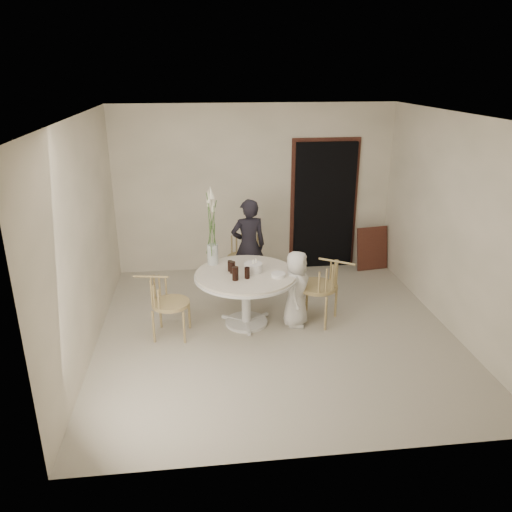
{
  "coord_description": "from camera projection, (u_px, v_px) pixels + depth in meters",
  "views": [
    {
      "loc": [
        -0.92,
        -5.63,
        3.19
      ],
      "look_at": [
        -0.21,
        0.3,
        0.94
      ],
      "focal_mm": 35.0,
      "sensor_mm": 36.0,
      "label": 1
    }
  ],
  "objects": [
    {
      "name": "cola_tumbler_c",
      "position": [
        233.0,
        267.0,
        6.37
      ],
      "size": [
        0.09,
        0.09,
        0.15
      ],
      "primitive_type": "cylinder",
      "rotation": [
        0.0,
        0.0,
        0.33
      ],
      "color": "black",
      "rests_on": "table"
    },
    {
      "name": "chair_left",
      "position": [
        161.0,
        297.0,
        6.19
      ],
      "size": [
        0.53,
        0.5,
        0.82
      ],
      "rotation": [
        0.0,
        0.0,
        1.41
      ],
      "color": "tan",
      "rests_on": "ground"
    },
    {
      "name": "table",
      "position": [
        246.0,
        281.0,
        6.44
      ],
      "size": [
        1.33,
        1.33,
        0.73
      ],
      "color": "silver",
      "rests_on": "ground"
    },
    {
      "name": "cola_tumbler_a",
      "position": [
        235.0,
        274.0,
        6.15
      ],
      "size": [
        0.08,
        0.08,
        0.17
      ],
      "primitive_type": "cylinder",
      "rotation": [
        0.0,
        0.0,
        -0.03
      ],
      "color": "black",
      "rests_on": "table"
    },
    {
      "name": "plate_stack",
      "position": [
        278.0,
        275.0,
        6.27
      ],
      "size": [
        0.19,
        0.19,
        0.05
      ],
      "primitive_type": "cylinder",
      "rotation": [
        0.0,
        0.0,
        -0.04
      ],
      "color": "white",
      "rests_on": "table"
    },
    {
      "name": "cola_tumbler_d",
      "position": [
        230.0,
        266.0,
        6.43
      ],
      "size": [
        0.09,
        0.09,
        0.14
      ],
      "primitive_type": "cylinder",
      "rotation": [
        0.0,
        0.0,
        0.4
      ],
      "color": "black",
      "rests_on": "table"
    },
    {
      "name": "room_shell",
      "position": [
        277.0,
        210.0,
        5.89
      ],
      "size": [
        4.5,
        4.5,
        4.5
      ],
      "color": "white",
      "rests_on": "ground"
    },
    {
      "name": "doorway",
      "position": [
        324.0,
        206.0,
        8.25
      ],
      "size": [
        1.0,
        0.1,
        2.1
      ],
      "primitive_type": "cube",
      "color": "black",
      "rests_on": "ground"
    },
    {
      "name": "birthday_cake",
      "position": [
        253.0,
        267.0,
        6.42
      ],
      "size": [
        0.24,
        0.24,
        0.16
      ],
      "rotation": [
        0.0,
        0.0,
        -0.15
      ],
      "color": "silver",
      "rests_on": "table"
    },
    {
      "name": "picture_frame",
      "position": [
        372.0,
        248.0,
        8.36
      ],
      "size": [
        0.56,
        0.24,
        0.72
      ],
      "primitive_type": "cube",
      "rotation": [
        -0.17,
        0.0,
        0.15
      ],
      "color": "#562E1D",
      "rests_on": "ground"
    },
    {
      "name": "ground",
      "position": [
        275.0,
        331.0,
        6.46
      ],
      "size": [
        4.5,
        4.5,
        0.0
      ],
      "primitive_type": "plane",
      "color": "#BAB59F",
      "rests_on": "ground"
    },
    {
      "name": "boy",
      "position": [
        296.0,
        289.0,
        6.46
      ],
      "size": [
        0.48,
        0.58,
        1.03
      ],
      "primitive_type": "imported",
      "rotation": [
        0.0,
        0.0,
        1.21
      ],
      "color": "silver",
      "rests_on": "ground"
    },
    {
      "name": "chair_far",
      "position": [
        246.0,
        250.0,
        7.66
      ],
      "size": [
        0.62,
        0.64,
        0.9
      ],
      "rotation": [
        0.0,
        0.0,
        -0.38
      ],
      "color": "tan",
      "rests_on": "ground"
    },
    {
      "name": "cola_tumbler_b",
      "position": [
        247.0,
        273.0,
        6.21
      ],
      "size": [
        0.09,
        0.09,
        0.14
      ],
      "primitive_type": "cylinder",
      "rotation": [
        0.0,
        0.0,
        -0.35
      ],
      "color": "black",
      "rests_on": "table"
    },
    {
      "name": "flower_vase",
      "position": [
        212.0,
        234.0,
        6.55
      ],
      "size": [
        0.15,
        0.15,
        1.08
      ],
      "rotation": [
        0.0,
        0.0,
        -0.17
      ],
      "color": "silver",
      "rests_on": "table"
    },
    {
      "name": "chair_right",
      "position": [
        326.0,
        281.0,
        6.49
      ],
      "size": [
        0.69,
        0.68,
        0.91
      ],
      "rotation": [
        0.0,
        0.0,
        -2.15
      ],
      "color": "tan",
      "rests_on": "ground"
    },
    {
      "name": "door_trim",
      "position": [
        324.0,
        202.0,
        8.27
      ],
      "size": [
        1.12,
        0.03,
        2.22
      ],
      "primitive_type": "cube",
      "color": "#562E1D",
      "rests_on": "ground"
    },
    {
      "name": "girl",
      "position": [
        249.0,
        246.0,
        7.4
      ],
      "size": [
        0.57,
        0.41,
        1.43
      ],
      "primitive_type": "imported",
      "rotation": [
        0.0,
        0.0,
        3.28
      ],
      "color": "black",
      "rests_on": "ground"
    }
  ]
}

